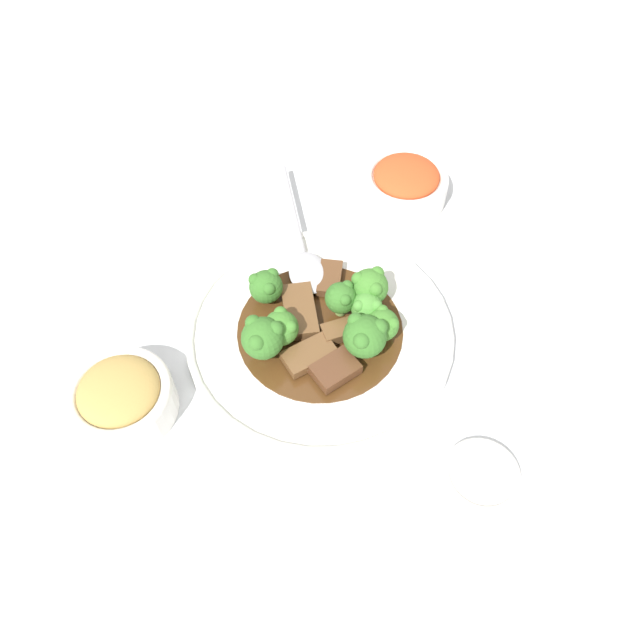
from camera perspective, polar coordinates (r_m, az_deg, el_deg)
The scene contains 19 objects.
ground_plane at distance 0.74m, azimuth 0.00°, elevation -1.51°, with size 4.00×4.00×0.00m, color silver.
main_plate at distance 0.74m, azimuth 0.00°, elevation -1.08°, with size 0.31×0.31×0.02m.
beef_strip_0 at distance 0.77m, azimuth 0.90°, elevation 3.85°, with size 0.06×0.05×0.01m.
beef_strip_1 at distance 0.70m, azimuth -0.99°, elevation -3.20°, with size 0.07×0.05×0.01m.
beef_strip_2 at distance 0.72m, azimuth 2.48°, elevation -0.81°, with size 0.06×0.05×0.01m.
beef_strip_3 at distance 0.69m, azimuth 1.40°, elevation -4.55°, with size 0.06×0.05×0.01m.
beef_strip_4 at distance 0.73m, azimuth -1.94°, elevation 0.77°, with size 0.08×0.08×0.01m.
broccoli_floret_0 at distance 0.72m, azimuth 1.92°, elevation 2.06°, with size 0.04×0.04×0.05m.
broccoli_floret_1 at distance 0.70m, azimuth -3.60°, elevation -0.68°, with size 0.04×0.04×0.05m.
broccoli_floret_2 at distance 0.69m, azimuth 4.12°, elevation -1.45°, with size 0.05×0.05×0.05m.
broccoli_floret_3 at distance 0.73m, azimuth 4.56°, elevation 3.07°, with size 0.04×0.04×0.05m.
broccoli_floret_4 at distance 0.71m, azimuth 5.72°, elevation -0.39°, with size 0.04×0.04×0.04m.
broccoli_floret_5 at distance 0.68m, azimuth -5.27°, elevation -1.62°, with size 0.05×0.05×0.06m.
broccoli_floret_6 at distance 0.74m, azimuth -4.97°, elevation 3.10°, with size 0.04×0.04×0.04m.
broccoli_floret_7 at distance 0.72m, azimuth 4.28°, elevation 1.24°, with size 0.04×0.04×0.04m.
serving_spoon at distance 0.78m, azimuth -1.33°, elevation 5.33°, with size 0.17×0.20×0.01m.
side_bowl_kimchi at distance 0.88m, azimuth 7.80°, elevation 12.22°, with size 0.12×0.12×0.06m.
side_bowl_appetizer at distance 0.70m, azimuth -17.66°, elevation -6.72°, with size 0.11×0.11×0.06m.
sauce_dish at distance 0.68m, azimuth 14.57°, elevation -13.54°, with size 0.08×0.08×0.01m.
Camera 1 is at (-0.32, -0.26, 0.62)m, focal length 35.00 mm.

